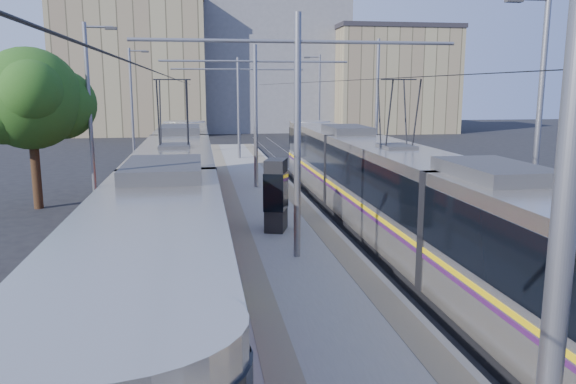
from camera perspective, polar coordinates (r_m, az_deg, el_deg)
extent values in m
cube|color=gray|center=(25.51, -2.55, -0.97)|extent=(4.00, 50.00, 0.30)
cube|color=gray|center=(25.36, -5.81, -0.72)|extent=(0.70, 50.00, 0.01)
cube|color=gray|center=(25.68, 0.67, -0.53)|extent=(0.70, 50.00, 0.01)
cube|color=gray|center=(25.43, -12.26, -1.55)|extent=(0.07, 70.00, 0.03)
cube|color=gray|center=(25.39, -9.02, -1.46)|extent=(0.07, 70.00, 0.03)
cube|color=gray|center=(26.01, 3.78, -1.06)|extent=(0.07, 70.00, 0.03)
cube|color=gray|center=(26.36, 6.82, -0.96)|extent=(0.07, 70.00, 0.03)
cube|color=black|center=(19.53, -11.12, -4.61)|extent=(2.30, 30.33, 0.40)
cube|color=#B4AEA5|center=(19.17, -11.30, 0.16)|extent=(2.40, 28.73, 2.90)
cube|color=black|center=(19.09, -11.35, 1.64)|extent=(2.43, 28.73, 1.30)
cube|color=#D8BB0B|center=(19.25, -11.25, -1.01)|extent=(2.43, 28.73, 0.12)
cube|color=red|center=(19.35, -11.20, -2.46)|extent=(2.42, 28.73, 1.10)
cube|color=#2D2D30|center=(18.95, -11.47, 4.92)|extent=(1.68, 3.00, 0.30)
cube|color=black|center=(19.36, 10.63, -4.72)|extent=(2.30, 30.82, 0.40)
cube|color=beige|center=(18.99, 10.79, 0.08)|extent=(2.40, 29.22, 2.90)
cube|color=black|center=(18.91, 10.85, 1.57)|extent=(2.43, 29.22, 1.30)
cube|color=yellow|center=(19.07, 10.75, -1.10)|extent=(2.43, 29.22, 0.12)
cube|color=#3F154A|center=(19.10, 10.74, -1.54)|extent=(2.43, 29.22, 0.10)
cube|color=#2D2D30|center=(18.77, 10.96, 4.89)|extent=(1.68, 3.00, 0.30)
cylinder|color=slate|center=(4.95, 25.84, -7.40)|extent=(0.20, 0.20, 7.00)
cylinder|color=slate|center=(16.15, 0.96, 5.44)|extent=(0.20, 0.20, 7.00)
cylinder|color=slate|center=(16.13, 0.99, 15.03)|extent=(9.20, 0.10, 0.10)
cylinder|color=slate|center=(28.02, -3.31, 7.59)|extent=(0.20, 0.20, 7.00)
cylinder|color=slate|center=(28.01, -3.37, 13.11)|extent=(9.20, 0.10, 0.10)
cylinder|color=slate|center=(39.97, -5.04, 8.44)|extent=(0.20, 0.20, 7.00)
cylinder|color=slate|center=(39.96, -5.10, 12.31)|extent=(9.20, 0.10, 0.10)
cylinder|color=black|center=(24.86, -11.08, 11.07)|extent=(0.02, 70.00, 0.02)
cylinder|color=black|center=(25.65, 5.52, 11.20)|extent=(0.02, 70.00, 0.02)
cylinder|color=slate|center=(26.30, -19.47, 7.25)|extent=(0.18, 0.18, 8.00)
cube|color=#2D2D30|center=(26.22, -17.54, 15.57)|extent=(0.50, 0.22, 0.12)
cylinder|color=slate|center=(42.13, -15.58, 8.48)|extent=(0.18, 0.18, 8.00)
cube|color=#2D2D30|center=(42.08, -14.31, 13.65)|extent=(0.50, 0.22, 0.12)
cylinder|color=slate|center=(18.92, 24.07, 5.89)|extent=(0.18, 0.18, 8.00)
cube|color=#2D2D30|center=(18.48, 21.98, 17.63)|extent=(0.50, 0.22, 0.12)
cylinder|color=slate|center=(33.48, 9.00, 8.30)|extent=(0.18, 0.18, 8.00)
cube|color=#2D2D30|center=(33.23, 7.32, 14.80)|extent=(0.50, 0.22, 0.12)
cylinder|color=slate|center=(48.95, 3.19, 9.08)|extent=(0.18, 0.18, 8.00)
cube|color=#2D2D30|center=(48.78, 1.93, 13.49)|extent=(0.50, 0.22, 0.12)
cube|color=black|center=(19.55, -1.23, -0.32)|extent=(0.96, 1.24, 2.51)
cube|color=black|center=(19.52, -1.23, 0.16)|extent=(1.01, 1.29, 1.31)
cylinder|color=#382314|center=(26.85, -24.20, 1.49)|extent=(0.40, 0.40, 2.89)
sphere|color=#1A3E11|center=(26.58, -24.74, 8.61)|extent=(4.33, 4.33, 4.33)
sphere|color=#1A3E11|center=(27.02, -22.06, 8.24)|extent=(3.07, 3.07, 3.07)
cube|color=gray|center=(68.26, -15.38, 11.87)|extent=(16.00, 12.00, 14.52)
cube|color=#262328|center=(68.89, -15.70, 18.12)|extent=(16.32, 12.24, 0.50)
cube|color=slate|center=(72.43, -2.06, 12.70)|extent=(18.00, 14.00, 15.95)
cube|color=gray|center=(69.67, 10.30, 10.93)|extent=(14.00, 10.00, 11.82)
cube|color=#262328|center=(70.01, 10.47, 15.98)|extent=(14.28, 10.20, 0.50)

